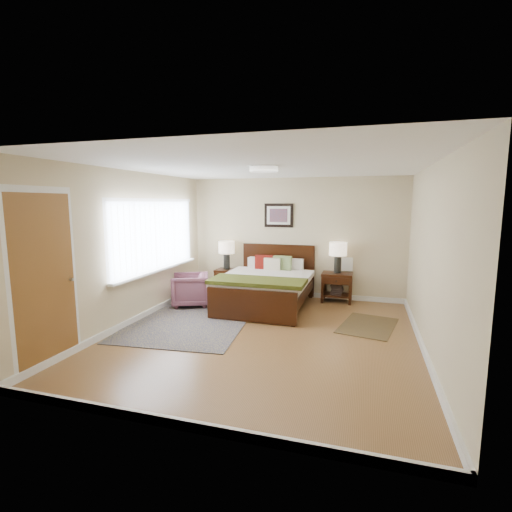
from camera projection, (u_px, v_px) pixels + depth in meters
name	position (u px, v px, depth m)	size (l,w,h in m)	color
floor	(263.00, 335.00, 5.61)	(5.00, 5.00, 0.00)	brown
back_wall	(295.00, 238.00, 7.80)	(4.50, 0.04, 2.50)	beige
front_wall	(183.00, 293.00, 3.06)	(4.50, 0.04, 2.50)	beige
left_wall	(131.00, 248.00, 6.07)	(0.04, 5.00, 2.50)	beige
right_wall	(431.00, 260.00, 4.80)	(0.04, 5.00, 2.50)	beige
ceiling	(264.00, 166.00, 5.25)	(4.50, 5.00, 0.02)	white
window	(157.00, 237.00, 6.70)	(0.11, 2.72, 1.32)	silver
door	(45.00, 280.00, 4.43)	(0.06, 1.00, 2.18)	silver
ceil_fixture	(264.00, 169.00, 5.26)	(0.44, 0.44, 0.08)	white
bed	(267.00, 281.00, 7.07)	(1.67, 2.02, 1.09)	black
wall_art	(279.00, 215.00, 7.80)	(0.62, 0.05, 0.50)	black
nightstand_left	(227.00, 275.00, 8.09)	(0.46, 0.41, 0.54)	black
nightstand_right	(337.00, 284.00, 7.44)	(0.60, 0.45, 0.59)	black
lamp_left	(227.00, 250.00, 8.03)	(0.35, 0.35, 0.61)	black
lamp_right	(338.00, 252.00, 7.36)	(0.35, 0.35, 0.61)	black
armchair	(190.00, 290.00, 7.19)	(0.67, 0.69, 0.62)	brown
rug_persian	(193.00, 320.00, 6.32)	(1.86, 2.63, 0.01)	#0C103F
rug_navy	(368.00, 326.00, 6.02)	(0.79, 1.19, 0.01)	black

